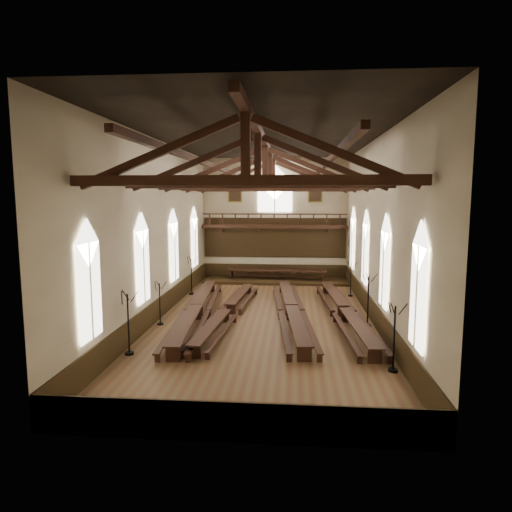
{
  "coord_description": "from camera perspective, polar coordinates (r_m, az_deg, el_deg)",
  "views": [
    {
      "loc": [
        1.57,
        -24.92,
        6.9
      ],
      "look_at": [
        -0.61,
        1.5,
        3.4
      ],
      "focal_mm": 32.0,
      "sensor_mm": 36.0,
      "label": 1
    }
  ],
  "objects": [
    {
      "name": "end_window",
      "position": [
        37.86,
        2.37,
        8.0
      ],
      "size": [
        2.8,
        0.12,
        3.8
      ],
      "color": "white",
      "rests_on": "room_walls"
    },
    {
      "name": "side_windows",
      "position": [
        25.17,
        1.11,
        0.31
      ],
      "size": [
        11.85,
        19.8,
        4.5
      ],
      "color": "white",
      "rests_on": "room_walls"
    },
    {
      "name": "candelabrum_right_near",
      "position": [
        19.1,
        16.83,
        -11.27
      ],
      "size": [
        0.77,
        0.86,
        2.81
      ],
      "color": "black",
      "rests_on": "ground"
    },
    {
      "name": "candelabrum_left_mid",
      "position": [
        25.22,
        -11.91,
        -6.81
      ],
      "size": [
        0.65,
        0.74,
        2.39
      ],
      "color": "black",
      "rests_on": "ground"
    },
    {
      "name": "candelabrum_left_near",
      "position": [
        20.92,
        -15.62,
        -9.52
      ],
      "size": [
        0.79,
        0.88,
        2.87
      ],
      "color": "black",
      "rests_on": "ground"
    },
    {
      "name": "refectory_row_d",
      "position": [
        26.24,
        10.99,
        -6.64
      ],
      "size": [
        2.0,
        14.42,
        0.74
      ],
      "color": "#341A10",
      "rests_on": "ground"
    },
    {
      "name": "refectory_row_a",
      "position": [
        26.34,
        -7.49,
        -6.45
      ],
      "size": [
        2.11,
        14.82,
        0.78
      ],
      "color": "#341A10",
      "rests_on": "ground"
    },
    {
      "name": "dais",
      "position": [
        36.98,
        2.56,
        -3.08
      ],
      "size": [
        11.4,
        3.14,
        0.21
      ],
      "primitive_type": "cube",
      "color": "#34240F",
      "rests_on": "ground"
    },
    {
      "name": "roof_trusses",
      "position": [
        25.01,
        1.14,
        10.53
      ],
      "size": [
        11.7,
        25.7,
        2.8
      ],
      "color": "#341A10",
      "rests_on": "room_walls"
    },
    {
      "name": "candelabrum_right_mid",
      "position": [
        25.1,
        13.8,
        -6.58
      ],
      "size": [
        0.83,
        0.87,
        2.89
      ],
      "color": "black",
      "rests_on": "ground"
    },
    {
      "name": "refectory_row_b",
      "position": [
        26.06,
        -3.51,
        -6.72
      ],
      "size": [
        1.83,
        13.81,
        0.68
      ],
      "color": "#341A10",
      "rests_on": "ground"
    },
    {
      "name": "refectory_row_c",
      "position": [
        26.17,
        4.4,
        -6.52
      ],
      "size": [
        2.14,
        14.67,
        0.77
      ],
      "color": "#341A10",
      "rests_on": "ground"
    },
    {
      "name": "room_walls",
      "position": [
        24.98,
        1.13,
        6.51
      ],
      "size": [
        26.0,
        26.0,
        26.0
      ],
      "color": "beige",
      "rests_on": "ground"
    },
    {
      "name": "ground",
      "position": [
        25.91,
        1.09,
        -7.93
      ],
      "size": [
        26.0,
        26.0,
        0.0
      ],
      "primitive_type": "plane",
      "color": "brown",
      "rests_on": "ground"
    },
    {
      "name": "candelabrum_left_far",
      "position": [
        32.43,
        -8.06,
        -3.36
      ],
      "size": [
        0.74,
        0.83,
        2.7
      ],
      "color": "black",
      "rests_on": "ground"
    },
    {
      "name": "minstrels_gallery",
      "position": [
        37.74,
        2.33,
        2.96
      ],
      "size": [
        11.8,
        1.24,
        3.7
      ],
      "color": "#341A10",
      "rests_on": "room_walls"
    },
    {
      "name": "wainscot_band",
      "position": [
        25.76,
        1.09,
        -6.64
      ],
      "size": [
        12.0,
        26.0,
        1.2
      ],
      "color": "#34240F",
      "rests_on": "ground"
    },
    {
      "name": "high_chairs",
      "position": [
        37.63,
        2.61,
        -1.93
      ],
      "size": [
        4.94,
        0.44,
        0.94
      ],
      "color": "#341A10",
      "rests_on": "dais"
    },
    {
      "name": "portraits",
      "position": [
        37.85,
        2.37,
        7.82
      ],
      "size": [
        7.75,
        0.09,
        1.45
      ],
      "color": "brown",
      "rests_on": "room_walls"
    },
    {
      "name": "candelabrum_right_far",
      "position": [
        32.25,
        11.75,
        -3.67
      ],
      "size": [
        0.66,
        0.74,
        2.4
      ],
      "color": "black",
      "rests_on": "ground"
    },
    {
      "name": "high_table",
      "position": [
        36.85,
        2.57,
        -1.95
      ],
      "size": [
        8.04,
        1.54,
        0.75
      ],
      "color": "#341A10",
      "rests_on": "dais"
    }
  ]
}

